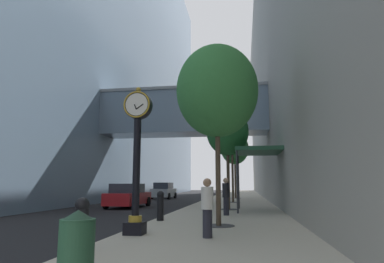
% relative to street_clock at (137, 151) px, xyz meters
% --- Properties ---
extents(ground_plane, '(110.00, 110.00, 0.00)m').
position_rel_street_clock_xyz_m(ground_plane, '(-0.56, 20.14, -2.53)').
color(ground_plane, black).
rests_on(ground_plane, ground).
extents(sidewalk_right, '(5.67, 80.00, 0.14)m').
position_rel_street_clock_xyz_m(sidewalk_right, '(2.28, 23.14, -2.46)').
color(sidewalk_right, '#BCB29E').
rests_on(sidewalk_right, ground).
extents(building_block_left, '(22.92, 80.00, 39.73)m').
position_rel_street_clock_xyz_m(building_block_left, '(-12.94, 23.11, 17.26)').
color(building_block_left, '#758EA8').
rests_on(building_block_left, ground).
extents(building_block_right, '(9.00, 80.00, 28.25)m').
position_rel_street_clock_xyz_m(building_block_right, '(9.61, 23.14, 11.59)').
color(building_block_right, gray).
rests_on(building_block_right, ground).
extents(street_clock, '(0.84, 0.55, 4.37)m').
position_rel_street_clock_xyz_m(street_clock, '(0.00, 0.00, 0.00)').
color(street_clock, black).
rests_on(street_clock, sidewalk_right).
extents(bollard_nearest, '(0.29, 0.29, 1.16)m').
position_rel_street_clock_xyz_m(bollard_nearest, '(-0.18, -2.90, -1.79)').
color(bollard_nearest, black).
rests_on(bollard_nearest, sidewalk_right).
extents(bollard_third, '(0.29, 0.29, 1.16)m').
position_rel_street_clock_xyz_m(bollard_third, '(-0.18, 3.62, -1.79)').
color(bollard_third, black).
rests_on(bollard_third, sidewalk_right).
extents(street_tree_near, '(2.98, 2.98, 6.53)m').
position_rel_street_clock_xyz_m(street_tree_near, '(2.23, 2.32, 2.40)').
color(street_tree_near, '#333335').
rests_on(street_tree_near, sidewalk_right).
extents(street_tree_mid_near, '(2.46, 2.46, 5.88)m').
position_rel_street_clock_xyz_m(street_tree_mid_near, '(2.23, 9.79, 2.05)').
color(street_tree_mid_near, '#333335').
rests_on(street_tree_mid_near, sidewalk_right).
extents(street_tree_mid_far, '(1.83, 1.83, 5.99)m').
position_rel_street_clock_xyz_m(street_tree_mid_far, '(2.23, 17.26, 2.47)').
color(street_tree_mid_far, '#333335').
rests_on(street_tree_mid_far, sidewalk_right).
extents(street_tree_far, '(2.84, 2.84, 6.67)m').
position_rel_street_clock_xyz_m(street_tree_far, '(2.23, 24.72, 2.62)').
color(street_tree_far, '#333335').
rests_on(street_tree_far, sidewalk_right).
extents(trash_bin, '(0.53, 0.53, 1.05)m').
position_rel_street_clock_xyz_m(trash_bin, '(0.68, -4.71, -1.86)').
color(trash_bin, '#234C33').
rests_on(trash_bin, sidewalk_right).
extents(pedestrian_walking, '(0.44, 0.44, 1.72)m').
position_rel_street_clock_xyz_m(pedestrian_walking, '(2.28, 6.25, -1.48)').
color(pedestrian_walking, '#23232D').
rests_on(pedestrian_walking, sidewalk_right).
extents(pedestrian_by_clock, '(0.47, 0.47, 1.59)m').
position_rel_street_clock_xyz_m(pedestrian_by_clock, '(2.13, -0.27, -1.56)').
color(pedestrian_by_clock, '#23232D').
rests_on(pedestrian_by_clock, sidewalk_right).
extents(storefront_awning, '(2.40, 3.60, 3.30)m').
position_rel_street_clock_xyz_m(storefront_awning, '(3.87, 8.98, 0.75)').
color(storefront_awning, '#235138').
rests_on(storefront_awning, sidewalk_right).
extents(car_silver_near, '(2.08, 4.34, 1.71)m').
position_rel_street_clock_xyz_m(car_silver_near, '(-5.42, 25.70, -1.71)').
color(car_silver_near, '#B7BABF').
rests_on(car_silver_near, ground).
extents(car_red_mid, '(2.05, 4.66, 1.59)m').
position_rel_street_clock_xyz_m(car_red_mid, '(-4.61, 12.31, -1.76)').
color(car_red_mid, '#AD191E').
rests_on(car_red_mid, ground).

